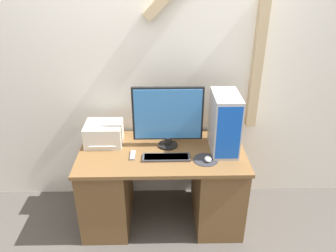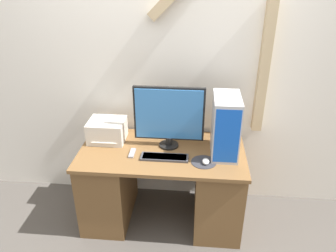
{
  "view_description": "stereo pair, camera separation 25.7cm",
  "coord_description": "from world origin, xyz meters",
  "px_view_note": "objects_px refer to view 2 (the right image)",
  "views": [
    {
      "loc": [
        0.0,
        -1.94,
        2.1
      ],
      "look_at": [
        0.05,
        0.35,
        0.93
      ],
      "focal_mm": 35.0,
      "sensor_mm": 36.0,
      "label": 1
    },
    {
      "loc": [
        0.26,
        -1.93,
        2.1
      ],
      "look_at": [
        0.05,
        0.35,
        0.93
      ],
      "focal_mm": 35.0,
      "sensor_mm": 36.0,
      "label": 2
    }
  ],
  "objects_px": {
    "computer_tower": "(225,126)",
    "printer": "(107,130)",
    "monitor": "(169,116)",
    "keyboard": "(164,157)",
    "remote_control": "(132,153)",
    "mouse": "(206,161)"
  },
  "relations": [
    {
      "from": "computer_tower",
      "to": "printer",
      "type": "relative_size",
      "value": 1.59
    },
    {
      "from": "computer_tower",
      "to": "printer",
      "type": "distance_m",
      "value": 1.0
    },
    {
      "from": "monitor",
      "to": "printer",
      "type": "xyz_separation_m",
      "value": [
        -0.54,
        0.05,
        -0.19
      ]
    },
    {
      "from": "monitor",
      "to": "keyboard",
      "type": "height_order",
      "value": "monitor"
    },
    {
      "from": "monitor",
      "to": "keyboard",
      "type": "distance_m",
      "value": 0.33
    },
    {
      "from": "monitor",
      "to": "remote_control",
      "type": "height_order",
      "value": "monitor"
    },
    {
      "from": "monitor",
      "to": "keyboard",
      "type": "relative_size",
      "value": 1.52
    },
    {
      "from": "keyboard",
      "to": "mouse",
      "type": "bearing_deg",
      "value": -8.19
    },
    {
      "from": "computer_tower",
      "to": "remote_control",
      "type": "distance_m",
      "value": 0.77
    },
    {
      "from": "computer_tower",
      "to": "mouse",
      "type": "bearing_deg",
      "value": -129.47
    },
    {
      "from": "keyboard",
      "to": "mouse",
      "type": "distance_m",
      "value": 0.33
    },
    {
      "from": "monitor",
      "to": "mouse",
      "type": "height_order",
      "value": "monitor"
    },
    {
      "from": "mouse",
      "to": "computer_tower",
      "type": "bearing_deg",
      "value": 50.53
    },
    {
      "from": "keyboard",
      "to": "computer_tower",
      "type": "bearing_deg",
      "value": 15.18
    },
    {
      "from": "computer_tower",
      "to": "printer",
      "type": "bearing_deg",
      "value": 172.56
    },
    {
      "from": "computer_tower",
      "to": "printer",
      "type": "xyz_separation_m",
      "value": [
        -0.98,
        0.13,
        -0.15
      ]
    },
    {
      "from": "monitor",
      "to": "mouse",
      "type": "distance_m",
      "value": 0.47
    },
    {
      "from": "keyboard",
      "to": "mouse",
      "type": "xyz_separation_m",
      "value": [
        0.32,
        -0.05,
        0.01
      ]
    },
    {
      "from": "keyboard",
      "to": "computer_tower",
      "type": "height_order",
      "value": "computer_tower"
    },
    {
      "from": "mouse",
      "to": "printer",
      "type": "distance_m",
      "value": 0.9
    },
    {
      "from": "keyboard",
      "to": "printer",
      "type": "distance_m",
      "value": 0.58
    },
    {
      "from": "remote_control",
      "to": "monitor",
      "type": "bearing_deg",
      "value": 29.52
    }
  ]
}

